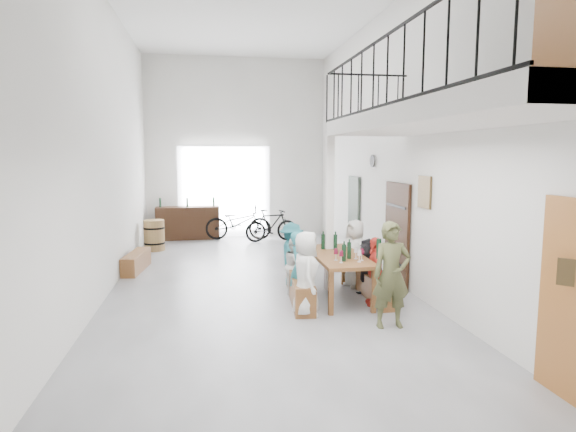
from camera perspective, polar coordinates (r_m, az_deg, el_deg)
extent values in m
plane|color=slate|center=(9.45, -3.61, -8.30)|extent=(12.00, 12.00, 0.00)
plane|color=white|center=(15.09, -6.12, 8.01)|extent=(5.50, 0.00, 5.50)
plane|color=white|center=(3.21, 7.58, 11.27)|extent=(5.50, 0.00, 5.50)
plane|color=white|center=(9.24, -21.14, 8.13)|extent=(0.00, 12.00, 12.00)
plane|color=white|center=(9.79, 12.66, 8.36)|extent=(0.00, 12.00, 12.00)
cube|color=white|center=(15.05, -7.56, 2.85)|extent=(2.80, 0.08, 2.80)
cube|color=brown|center=(5.72, 30.78, -8.73)|extent=(0.06, 0.95, 2.10)
cube|color=#321E0F|center=(9.61, 12.78, -2.10)|extent=(0.06, 1.10, 2.00)
cube|color=#303A30|center=(12.21, 7.79, -0.04)|extent=(0.06, 0.80, 2.00)
cube|color=#47351C|center=(8.51, 15.89, 2.73)|extent=(0.04, 0.45, 0.55)
cylinder|color=white|center=(10.89, 10.02, 6.44)|extent=(0.04, 0.28, 0.28)
cube|color=white|center=(6.57, 17.30, 11.06)|extent=(1.50, 5.60, 0.25)
cube|color=black|center=(6.43, 11.45, 20.18)|extent=(0.03, 5.60, 0.03)
cube|color=black|center=(6.29, 11.26, 12.80)|extent=(0.03, 5.60, 0.03)
cube|color=black|center=(9.24, 9.42, 16.18)|extent=(1.50, 0.03, 0.03)
cube|color=white|center=(8.96, 4.92, 0.22)|extent=(0.14, 0.14, 2.88)
cube|color=brown|center=(8.54, 5.96, -4.75)|extent=(0.85, 2.05, 0.06)
cube|color=brown|center=(7.72, 5.12, -9.04)|extent=(0.07, 0.07, 0.73)
cube|color=brown|center=(7.92, 10.11, -8.71)|extent=(0.07, 0.07, 0.73)
cube|color=brown|center=(9.38, 2.41, -6.10)|extent=(0.07, 0.07, 0.73)
cube|color=brown|center=(9.55, 6.57, -5.91)|extent=(0.07, 0.07, 0.73)
cube|color=brown|center=(8.54, 1.38, -8.32)|extent=(0.52, 2.09, 0.47)
cube|color=brown|center=(8.81, 9.83, -8.15)|extent=(0.25, 1.79, 0.41)
cylinder|color=black|center=(7.97, 6.65, -4.11)|extent=(0.07, 0.07, 0.35)
cylinder|color=black|center=(8.18, 7.26, -3.83)|extent=(0.07, 0.07, 0.35)
cylinder|color=black|center=(8.94, 5.64, -2.87)|extent=(0.07, 0.07, 0.35)
cylinder|color=black|center=(8.96, 4.18, -2.83)|extent=(0.07, 0.07, 0.35)
cube|color=brown|center=(11.13, -17.54, -5.19)|extent=(0.48, 1.44, 0.40)
cylinder|color=olive|center=(13.31, -15.57, -2.22)|extent=(0.54, 0.54, 0.82)
cylinder|color=black|center=(13.35, -15.54, -3.08)|extent=(0.55, 0.55, 0.05)
cylinder|color=black|center=(13.28, -15.60, -1.35)|extent=(0.55, 0.55, 0.05)
cube|color=#321E0F|center=(14.86, -11.79, -0.81)|extent=(1.88, 0.57, 0.99)
cylinder|color=black|center=(14.79, -14.90, 1.54)|extent=(0.06, 0.06, 0.28)
cylinder|color=black|center=(14.74, -11.86, 1.61)|extent=(0.06, 0.06, 0.28)
cylinder|color=black|center=(14.76, -8.80, 1.68)|extent=(0.06, 0.06, 0.28)
imported|color=white|center=(7.63, 2.15, -6.83)|extent=(0.48, 0.69, 1.34)
imported|color=teal|center=(8.18, 1.31, -6.19)|extent=(0.39, 0.51, 1.25)
imported|color=white|center=(8.85, 0.86, -5.91)|extent=(0.50, 0.58, 1.03)
imported|color=teal|center=(9.30, 0.42, -4.60)|extent=(0.49, 0.82, 1.24)
imported|color=red|center=(8.29, 10.26, -6.44)|extent=(0.40, 0.72, 1.17)
imported|color=black|center=(8.83, 9.34, -5.99)|extent=(0.63, 1.02, 1.04)
imported|color=white|center=(9.36, 7.94, -4.39)|extent=(0.59, 0.73, 1.30)
imported|color=#474929|center=(7.24, 12.17, -6.84)|extent=(0.58, 0.39, 1.57)
imported|color=#184514|center=(10.64, 9.22, -5.30)|extent=(0.49, 0.45, 0.47)
imported|color=black|center=(14.53, -5.92, -0.78)|extent=(2.05, 0.96, 1.04)
imported|color=black|center=(14.17, -1.98, -1.11)|extent=(1.64, 0.74, 0.95)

